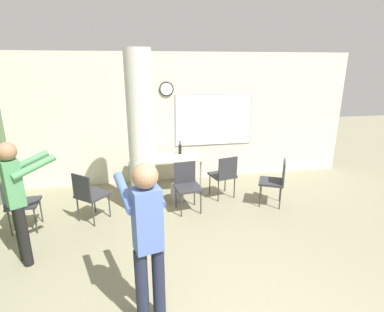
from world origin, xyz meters
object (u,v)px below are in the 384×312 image
object	(u,v)px
chair_near_pillar	(89,193)
person_watching_back	(17,194)
chair_by_left_wall	(18,200)
person_playing_front	(147,234)
bottle_on_table	(180,149)
chair_table_right	(224,173)
folding_table	(165,159)
chair_table_front	(187,183)
chair_mid_room	(276,179)

from	to	relation	value
chair_near_pillar	person_watching_back	xyz separation A→B (m)	(-0.69, -0.97, 0.47)
chair_by_left_wall	person_playing_front	xyz separation A→B (m)	(1.94, -2.17, 0.51)
bottle_on_table	chair_table_right	size ratio (longest dim) A/B	0.33
chair_table_right	person_playing_front	world-z (taller)	person_playing_front
folding_table	chair_near_pillar	size ratio (longest dim) A/B	1.70
chair_table_right	person_watching_back	distance (m)	3.51
chair_table_right	person_playing_front	bearing A→B (deg)	-119.77
bottle_on_table	chair_table_right	xyz separation A→B (m)	(0.76, -0.77, -0.32)
chair_table_front	chair_near_pillar	world-z (taller)	same
bottle_on_table	person_watching_back	size ratio (longest dim) A/B	0.17
folding_table	chair_table_front	bearing A→B (deg)	-73.04
bottle_on_table	chair_by_left_wall	xyz separation A→B (m)	(-2.76, -1.35, -0.32)
bottle_on_table	chair_mid_room	xyz separation A→B (m)	(1.61, -1.24, -0.32)
chair_by_left_wall	chair_near_pillar	world-z (taller)	same
folding_table	chair_table_front	world-z (taller)	chair_table_front
folding_table	person_watching_back	distance (m)	2.94
chair_table_front	folding_table	bearing A→B (deg)	106.96
chair_by_left_wall	chair_mid_room	bearing A→B (deg)	1.48
chair_table_right	chair_near_pillar	distance (m)	2.51
chair_by_left_wall	person_watching_back	world-z (taller)	person_watching_back
chair_mid_room	chair_near_pillar	bearing A→B (deg)	-179.48
chair_table_front	person_playing_front	xyz separation A→B (m)	(-0.78, -2.40, 0.51)
chair_mid_room	person_watching_back	bearing A→B (deg)	-165.94
chair_near_pillar	person_playing_front	xyz separation A→B (m)	(0.89, -2.26, 0.51)
person_playing_front	chair_table_right	bearing A→B (deg)	60.23
folding_table	chair_table_right	distance (m)	1.25
folding_table	chair_mid_room	xyz separation A→B (m)	(1.94, -1.06, -0.16)
folding_table	person_watching_back	bearing A→B (deg)	-134.98
chair_table_right	chair_near_pillar	bearing A→B (deg)	-168.55
folding_table	chair_near_pillar	world-z (taller)	chair_near_pillar
chair_near_pillar	person_playing_front	distance (m)	2.48
chair_mid_room	bottle_on_table	bearing A→B (deg)	142.32
person_playing_front	chair_near_pillar	bearing A→B (deg)	111.49
folding_table	bottle_on_table	world-z (taller)	bottle_on_table
bottle_on_table	chair_near_pillar	distance (m)	2.15
chair_near_pillar	folding_table	bearing A→B (deg)	38.45
chair_near_pillar	person_watching_back	world-z (taller)	person_watching_back
chair_by_left_wall	chair_table_right	size ratio (longest dim) A/B	1.00
person_watching_back	chair_mid_room	bearing A→B (deg)	14.06
bottle_on_table	person_playing_front	size ratio (longest dim) A/B	0.16
folding_table	person_watching_back	world-z (taller)	person_watching_back
folding_table	chair_mid_room	bearing A→B (deg)	-28.73
chair_by_left_wall	chair_mid_room	xyz separation A→B (m)	(4.37, 0.11, 0.00)
chair_by_left_wall	person_playing_front	size ratio (longest dim) A/B	0.50
chair_by_left_wall	person_watching_back	size ratio (longest dim) A/B	0.52
person_watching_back	bottle_on_table	bearing A→B (deg)	43.12
chair_table_front	chair_table_right	bearing A→B (deg)	24.18
folding_table	chair_table_right	xyz separation A→B (m)	(1.09, -0.59, -0.16)
chair_table_right	person_watching_back	xyz separation A→B (m)	(-3.15, -1.47, 0.47)
chair_by_left_wall	chair_mid_room	distance (m)	4.37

